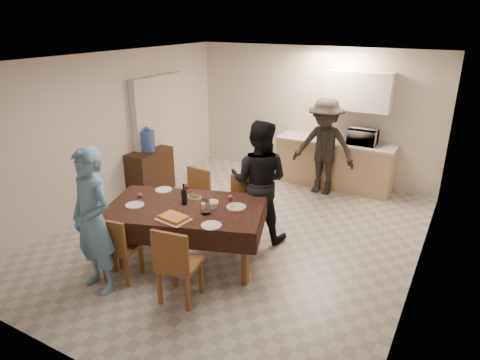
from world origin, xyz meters
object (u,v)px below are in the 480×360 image
object	(u,v)px
water_jug	(148,141)
person_near	(93,222)
water_pitcher	(205,207)
person_far	(259,181)
dining_table	(185,209)
console	(150,172)
savoury_tart	(173,218)
microwave	(363,137)
person_kitchen	(324,147)
wine_bottle	(184,194)

from	to	relation	value
water_jug	person_near	world-z (taller)	person_near
water_pitcher	person_far	bearing A→B (deg)	79.70
water_jug	person_far	size ratio (longest dim) A/B	0.21
dining_table	person_near	world-z (taller)	person_near
console	person_near	xyz separation A→B (m)	(1.45, -2.66, 0.49)
savoury_tart	microwave	bearing A→B (deg)	72.38
dining_table	savoury_tart	size ratio (longest dim) A/B	6.04
console	person_kitchen	distance (m)	3.25
dining_table	person_near	distance (m)	1.19
savoury_tart	person_kitchen	xyz separation A→B (m)	(0.70, 3.56, 0.08)
water_pitcher	microwave	distance (m)	3.83
water_jug	microwave	size ratio (longest dim) A/B	0.74
water_pitcher	savoury_tart	distance (m)	0.42
person_near	water_pitcher	bearing A→B (deg)	57.77
console	savoury_tart	bearing A→B (deg)	-43.49
dining_table	water_pitcher	xyz separation A→B (m)	(0.35, -0.05, 0.13)
console	person_kitchen	size ratio (longest dim) A/B	0.49
wine_bottle	person_far	bearing A→B (deg)	59.04
console	person_kitchen	xyz separation A→B (m)	(2.80, 1.57, 0.48)
water_jug	person_near	distance (m)	3.04
person_kitchen	console	bearing A→B (deg)	-150.78
dining_table	water_jug	world-z (taller)	water_jug
dining_table	savoury_tart	distance (m)	0.40
water_jug	microwave	distance (m)	3.93
savoury_tart	person_near	xyz separation A→B (m)	(-0.65, -0.67, 0.08)
savoury_tart	water_jug	bearing A→B (deg)	136.51
console	wine_bottle	size ratio (longest dim) A/B	3.01
water_jug	person_far	xyz separation A→B (m)	(2.55, -0.56, -0.11)
dining_table	water_pitcher	world-z (taller)	water_pitcher
water_jug	person_far	bearing A→B (deg)	-12.46
console	wine_bottle	xyz separation A→B (m)	(1.95, -1.56, 0.53)
water_jug	savoury_tart	bearing A→B (deg)	-43.49
savoury_tart	person_far	bearing A→B (deg)	72.53
dining_table	wine_bottle	size ratio (longest dim) A/B	7.88
water_jug	savoury_tart	world-z (taller)	water_jug
console	wine_bottle	bearing A→B (deg)	-38.70
wine_bottle	person_kitchen	size ratio (longest dim) A/B	0.16
water_pitcher	person_kitchen	world-z (taller)	person_kitchen
console	savoury_tart	xyz separation A→B (m)	(2.10, -1.99, 0.41)
console	water_jug	xyz separation A→B (m)	(0.00, 0.00, 0.60)
savoury_tart	person_far	world-z (taller)	person_far
dining_table	console	size ratio (longest dim) A/B	2.62
microwave	person_kitchen	size ratio (longest dim) A/B	0.29
wine_bottle	person_kitchen	bearing A→B (deg)	74.80
console	savoury_tart	distance (m)	2.93
person_kitchen	wine_bottle	bearing A→B (deg)	-105.20
wine_bottle	microwave	xyz separation A→B (m)	(1.42, 3.58, 0.11)
wine_bottle	person_near	xyz separation A→B (m)	(-0.50, -1.10, -0.04)
console	water_jug	world-z (taller)	water_jug
water_pitcher	person_near	distance (m)	1.35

